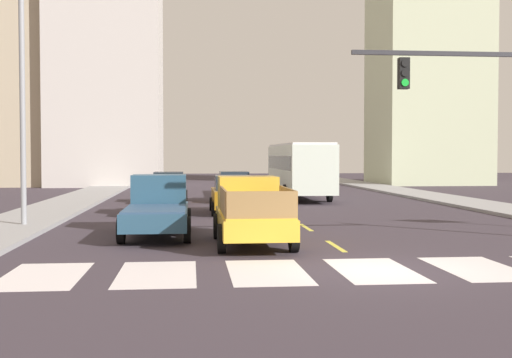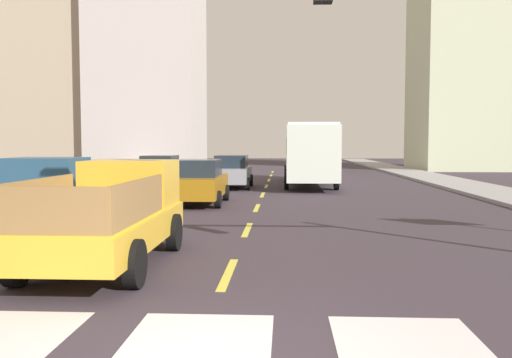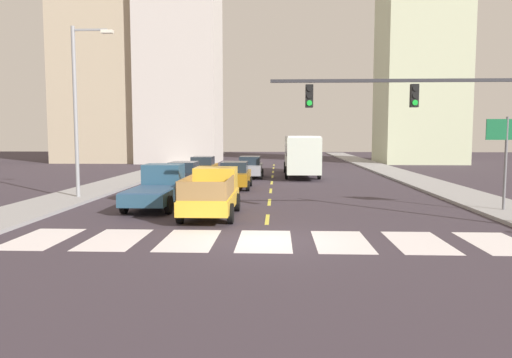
{
  "view_description": "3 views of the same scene",
  "coord_description": "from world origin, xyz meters",
  "px_view_note": "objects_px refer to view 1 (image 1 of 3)",
  "views": [
    {
      "loc": [
        -4.16,
        -14.68,
        2.64
      ],
      "look_at": [
        -1.96,
        7.66,
        1.83
      ],
      "focal_mm": 46.27,
      "sensor_mm": 36.0,
      "label": 1
    },
    {
      "loc": [
        1.01,
        -5.55,
        2.33
      ],
      "look_at": [
        0.19,
        9.79,
        1.32
      ],
      "focal_mm": 38.16,
      "sensor_mm": 36.0,
      "label": 2
    },
    {
      "loc": [
        0.41,
        -15.47,
        3.44
      ],
      "look_at": [
        -0.57,
        6.5,
        1.41
      ],
      "focal_mm": 34.09,
      "sensor_mm": 36.0,
      "label": 3
    }
  ],
  "objects_px": {
    "sedan_mid": "(233,194)",
    "streetlight_left": "(27,90)",
    "pickup_stakebed": "(251,212)",
    "pickup_dark": "(158,207)",
    "sedan_near_right": "(234,186)",
    "city_bus": "(299,166)",
    "sedan_far": "(162,195)",
    "sedan_near_left": "(169,187)"
  },
  "relations": [
    {
      "from": "sedan_near_right",
      "to": "city_bus",
      "type": "bearing_deg",
      "value": 27.66
    },
    {
      "from": "sedan_mid",
      "to": "streetlight_left",
      "type": "distance_m",
      "value": 10.29
    },
    {
      "from": "sedan_mid",
      "to": "sedan_far",
      "type": "distance_m",
      "value": 3.2
    },
    {
      "from": "pickup_stakebed",
      "to": "streetlight_left",
      "type": "bearing_deg",
      "value": 146.61
    },
    {
      "from": "sedan_far",
      "to": "streetlight_left",
      "type": "bearing_deg",
      "value": -133.63
    },
    {
      "from": "city_bus",
      "to": "sedan_near_left",
      "type": "xyz_separation_m",
      "value": [
        -7.74,
        -2.61,
        -1.09
      ]
    },
    {
      "from": "sedan_mid",
      "to": "sedan_far",
      "type": "relative_size",
      "value": 1.0
    },
    {
      "from": "sedan_mid",
      "to": "streetlight_left",
      "type": "xyz_separation_m",
      "value": [
        -7.72,
        -5.42,
        4.11
      ]
    },
    {
      "from": "sedan_mid",
      "to": "city_bus",
      "type": "bearing_deg",
      "value": 62.05
    },
    {
      "from": "sedan_mid",
      "to": "sedan_near_left",
      "type": "distance_m",
      "value": 7.7
    },
    {
      "from": "pickup_dark",
      "to": "sedan_mid",
      "type": "bearing_deg",
      "value": 66.42
    },
    {
      "from": "sedan_mid",
      "to": "sedan_near_left",
      "type": "bearing_deg",
      "value": 111.53
    },
    {
      "from": "sedan_far",
      "to": "streetlight_left",
      "type": "distance_m",
      "value": 7.99
    },
    {
      "from": "sedan_near_right",
      "to": "pickup_stakebed",
      "type": "bearing_deg",
      "value": -90.78
    },
    {
      "from": "city_bus",
      "to": "sedan_near_right",
      "type": "relative_size",
      "value": 2.45
    },
    {
      "from": "sedan_mid",
      "to": "sedan_far",
      "type": "bearing_deg",
      "value": -177.23
    },
    {
      "from": "sedan_near_left",
      "to": "streetlight_left",
      "type": "bearing_deg",
      "value": -109.9
    },
    {
      "from": "sedan_mid",
      "to": "streetlight_left",
      "type": "bearing_deg",
      "value": -147.21
    },
    {
      "from": "sedan_far",
      "to": "pickup_dark",
      "type": "bearing_deg",
      "value": -90.64
    },
    {
      "from": "pickup_stakebed",
      "to": "pickup_dark",
      "type": "distance_m",
      "value": 3.67
    },
    {
      "from": "city_bus",
      "to": "sedan_mid",
      "type": "relative_size",
      "value": 2.45
    },
    {
      "from": "pickup_dark",
      "to": "sedan_mid",
      "type": "relative_size",
      "value": 1.18
    },
    {
      "from": "pickup_dark",
      "to": "sedan_near_left",
      "type": "xyz_separation_m",
      "value": [
        -0.13,
        14.95,
        -0.06
      ]
    },
    {
      "from": "pickup_dark",
      "to": "sedan_mid",
      "type": "distance_m",
      "value": 8.45
    },
    {
      "from": "pickup_stakebed",
      "to": "sedan_far",
      "type": "bearing_deg",
      "value": 105.89
    },
    {
      "from": "pickup_dark",
      "to": "sedan_near_right",
      "type": "bearing_deg",
      "value": 74.29
    },
    {
      "from": "sedan_near_left",
      "to": "streetlight_left",
      "type": "distance_m",
      "value": 13.91
    },
    {
      "from": "pickup_stakebed",
      "to": "sedan_near_left",
      "type": "distance_m",
      "value": 17.47
    },
    {
      "from": "pickup_dark",
      "to": "sedan_near_right",
      "type": "relative_size",
      "value": 1.18
    },
    {
      "from": "pickup_stakebed",
      "to": "pickup_dark",
      "type": "xyz_separation_m",
      "value": [
        -2.89,
        2.26,
        -0.02
      ]
    },
    {
      "from": "pickup_stakebed",
      "to": "sedan_near_left",
      "type": "height_order",
      "value": "pickup_stakebed"
    },
    {
      "from": "pickup_stakebed",
      "to": "pickup_dark",
      "type": "bearing_deg",
      "value": 140.49
    },
    {
      "from": "pickup_stakebed",
      "to": "streetlight_left",
      "type": "height_order",
      "value": "streetlight_left"
    },
    {
      "from": "sedan_near_right",
      "to": "streetlight_left",
      "type": "relative_size",
      "value": 0.49
    },
    {
      "from": "pickup_stakebed",
      "to": "sedan_far",
      "type": "xyz_separation_m",
      "value": [
        -3.1,
        9.89,
        -0.08
      ]
    },
    {
      "from": "sedan_near_left",
      "to": "city_bus",
      "type": "bearing_deg",
      "value": 19.04
    },
    {
      "from": "sedan_far",
      "to": "streetlight_left",
      "type": "xyz_separation_m",
      "value": [
        -4.54,
        -5.14,
        4.11
      ]
    },
    {
      "from": "sedan_mid",
      "to": "pickup_dark",
      "type": "bearing_deg",
      "value": -112.91
    },
    {
      "from": "pickup_dark",
      "to": "sedan_near_left",
      "type": "height_order",
      "value": "pickup_dark"
    },
    {
      "from": "pickup_dark",
      "to": "sedan_far",
      "type": "relative_size",
      "value": 1.18
    },
    {
      "from": "sedan_mid",
      "to": "sedan_near_right",
      "type": "xyz_separation_m",
      "value": [
        0.54,
        7.61,
        0.0
      ]
    },
    {
      "from": "sedan_near_left",
      "to": "sedan_near_right",
      "type": "relative_size",
      "value": 1.0
    }
  ]
}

